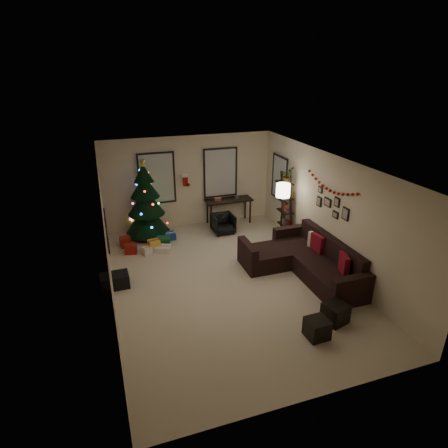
% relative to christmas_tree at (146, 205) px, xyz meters
% --- Properties ---
extents(floor, '(7.00, 7.00, 0.00)m').
position_rel_christmas_tree_xyz_m(floor, '(1.36, -3.05, -0.95)').
color(floor, beige).
rests_on(floor, ground).
extents(ceiling, '(7.00, 7.00, 0.00)m').
position_rel_christmas_tree_xyz_m(ceiling, '(1.36, -3.05, 1.75)').
color(ceiling, white).
rests_on(ceiling, floor).
extents(wall_back, '(5.00, 0.00, 5.00)m').
position_rel_christmas_tree_xyz_m(wall_back, '(1.36, 0.45, 0.40)').
color(wall_back, beige).
rests_on(wall_back, floor).
extents(wall_front, '(5.00, 0.00, 5.00)m').
position_rel_christmas_tree_xyz_m(wall_front, '(1.36, -6.55, 0.40)').
color(wall_front, beige).
rests_on(wall_front, floor).
extents(wall_left, '(0.00, 7.00, 7.00)m').
position_rel_christmas_tree_xyz_m(wall_left, '(-1.14, -3.05, 0.40)').
color(wall_left, beige).
rests_on(wall_left, floor).
extents(wall_right, '(0.00, 7.00, 7.00)m').
position_rel_christmas_tree_xyz_m(wall_right, '(3.86, -3.05, 0.40)').
color(wall_right, beige).
rests_on(wall_right, floor).
extents(window_back_left, '(1.05, 0.06, 1.50)m').
position_rel_christmas_tree_xyz_m(window_back_left, '(0.41, 0.42, 0.60)').
color(window_back_left, '#728CB2').
rests_on(window_back_left, wall_back).
extents(window_back_right, '(1.05, 0.06, 1.50)m').
position_rel_christmas_tree_xyz_m(window_back_right, '(2.31, 0.42, 0.60)').
color(window_back_right, '#728CB2').
rests_on(window_back_right, wall_back).
extents(window_right_wall, '(0.06, 0.90, 1.30)m').
position_rel_christmas_tree_xyz_m(window_right_wall, '(3.83, -0.50, 0.55)').
color(window_right_wall, '#728CB2').
rests_on(window_right_wall, wall_right).
extents(christmas_tree, '(1.23, 1.23, 2.29)m').
position_rel_christmas_tree_xyz_m(christmas_tree, '(0.00, 0.00, 0.00)').
color(christmas_tree, black).
rests_on(christmas_tree, floor).
extents(presents, '(1.50, 1.01, 0.30)m').
position_rel_christmas_tree_xyz_m(presents, '(-0.05, -0.82, -0.83)').
color(presents, maroon).
rests_on(presents, floor).
extents(sofa, '(1.96, 2.84, 0.89)m').
position_rel_christmas_tree_xyz_m(sofa, '(3.19, -3.24, -0.66)').
color(sofa, black).
rests_on(sofa, floor).
extents(pillow_red_a, '(0.24, 0.43, 0.41)m').
position_rel_christmas_tree_xyz_m(pillow_red_a, '(3.57, -4.17, -0.31)').
color(pillow_red_a, maroon).
rests_on(pillow_red_a, sofa).
extents(pillow_red_b, '(0.14, 0.41, 0.41)m').
position_rel_christmas_tree_xyz_m(pillow_red_b, '(3.57, -3.11, -0.31)').
color(pillow_red_b, maroon).
rests_on(pillow_red_b, sofa).
extents(pillow_cream, '(0.16, 0.39, 0.38)m').
position_rel_christmas_tree_xyz_m(pillow_cream, '(3.57, -2.99, -0.32)').
color(pillow_cream, beige).
rests_on(pillow_cream, sofa).
extents(ottoman_near, '(0.40, 0.40, 0.36)m').
position_rel_christmas_tree_xyz_m(ottoman_near, '(2.24, -5.36, -0.77)').
color(ottoman_near, black).
rests_on(ottoman_near, floor).
extents(ottoman_far, '(0.50, 0.50, 0.39)m').
position_rel_christmas_tree_xyz_m(ottoman_far, '(2.80, -5.09, -0.75)').
color(ottoman_far, black).
rests_on(ottoman_far, floor).
extents(desk, '(1.42, 0.51, 0.77)m').
position_rel_christmas_tree_xyz_m(desk, '(2.50, 0.17, -0.27)').
color(desk, black).
rests_on(desk, floor).
extents(desk_chair, '(0.57, 0.54, 0.57)m').
position_rel_christmas_tree_xyz_m(desk_chair, '(2.10, -0.48, -0.66)').
color(desk_chair, black).
rests_on(desk_chair, floor).
extents(bookshelf, '(0.30, 0.55, 1.86)m').
position_rel_christmas_tree_xyz_m(bookshelf, '(3.66, -1.29, -0.05)').
color(bookshelf, black).
rests_on(bookshelf, floor).
extents(potted_plant, '(0.64, 0.66, 0.55)m').
position_rel_christmas_tree_xyz_m(potted_plant, '(3.66, -1.23, 0.89)').
color(potted_plant, '#4C4C4C').
rests_on(potted_plant, bookshelf).
extents(floor_lamp, '(0.36, 0.36, 1.72)m').
position_rel_christmas_tree_xyz_m(floor_lamp, '(3.31, -1.73, 0.49)').
color(floor_lamp, black).
rests_on(floor_lamp, floor).
extents(art_map, '(0.04, 0.60, 0.50)m').
position_rel_christmas_tree_xyz_m(art_map, '(-1.12, -2.37, 0.52)').
color(art_map, black).
rests_on(art_map, wall_left).
extents(art_abstract, '(0.04, 0.45, 0.35)m').
position_rel_christmas_tree_xyz_m(art_abstract, '(-1.12, -3.36, 0.58)').
color(art_abstract, black).
rests_on(art_abstract, wall_left).
extents(gallery, '(0.03, 1.25, 0.54)m').
position_rel_christmas_tree_xyz_m(gallery, '(3.84, -3.13, 0.62)').
color(gallery, black).
rests_on(gallery, wall_right).
extents(garland, '(0.08, 1.90, 0.30)m').
position_rel_christmas_tree_xyz_m(garland, '(3.81, -3.04, 1.06)').
color(garland, '#A5140C').
rests_on(garland, wall_right).
extents(stocking_left, '(0.20, 0.05, 0.36)m').
position_rel_christmas_tree_xyz_m(stocking_left, '(1.22, 0.30, 0.51)').
color(stocking_left, '#990F0C').
rests_on(stocking_left, wall_back).
extents(stocking_right, '(0.20, 0.05, 0.36)m').
position_rel_christmas_tree_xyz_m(stocking_right, '(1.55, 0.51, 0.57)').
color(stocking_right, '#990F0C').
rests_on(stocking_right, wall_back).
extents(storage_bin, '(0.62, 0.42, 0.31)m').
position_rel_christmas_tree_xyz_m(storage_bin, '(-1.09, -2.49, -0.79)').
color(storage_bin, black).
rests_on(storage_bin, floor).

